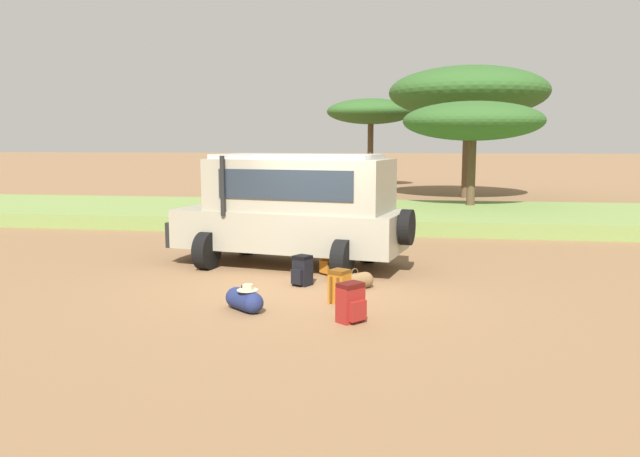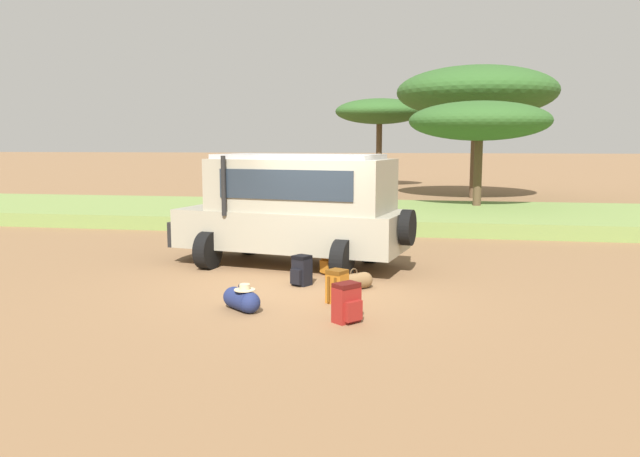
% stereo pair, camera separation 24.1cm
% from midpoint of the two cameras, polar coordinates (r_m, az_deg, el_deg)
% --- Properties ---
extents(ground_plane, '(320.00, 320.00, 0.00)m').
position_cam_midpoint_polar(ground_plane, '(11.70, -0.60, -5.39)').
color(ground_plane, olive).
extents(grass_bank, '(120.00, 7.00, 0.44)m').
position_cam_midpoint_polar(grass_bank, '(21.59, 4.46, 1.27)').
color(grass_bank, olive).
rests_on(grass_bank, ground_plane).
extents(safari_vehicle, '(5.48, 3.31, 2.44)m').
position_cam_midpoint_polar(safari_vehicle, '(13.53, -1.75, 1.96)').
color(safari_vehicle, gray).
rests_on(safari_vehicle, ground_plane).
extents(backpack_beside_front_wheel, '(0.47, 0.47, 0.60)m').
position_cam_midpoint_polar(backpack_beside_front_wheel, '(9.43, 3.22, -6.84)').
color(backpack_beside_front_wheel, maroon).
rests_on(backpack_beside_front_wheel, ground_plane).
extents(backpack_cluster_center, '(0.45, 0.46, 0.53)m').
position_cam_midpoint_polar(backpack_cluster_center, '(12.79, 1.57, -3.08)').
color(backpack_cluster_center, '#B26619').
rests_on(backpack_cluster_center, ground_plane).
extents(backpack_near_rear_wheel, '(0.40, 0.43, 0.57)m').
position_cam_midpoint_polar(backpack_near_rear_wheel, '(11.81, -1.11, -3.89)').
color(backpack_near_rear_wheel, black).
rests_on(backpack_near_rear_wheel, ground_plane).
extents(backpack_outermost, '(0.40, 0.43, 0.57)m').
position_cam_midpoint_polar(backpack_outermost, '(10.52, 2.28, -5.35)').
color(backpack_outermost, '#B26619').
rests_on(backpack_outermost, ground_plane).
extents(duffel_bag_low_black_case, '(0.71, 0.65, 0.45)m').
position_cam_midpoint_polar(duffel_bag_low_black_case, '(10.16, -6.50, -6.45)').
color(duffel_bag_low_black_case, navy).
rests_on(duffel_bag_low_black_case, ground_plane).
extents(duffel_bag_soft_canvas, '(0.67, 0.66, 0.40)m').
position_cam_midpoint_polar(duffel_bag_soft_canvas, '(11.51, 3.70, -4.87)').
color(duffel_bag_soft_canvas, brown).
rests_on(duffel_bag_soft_canvas, ground_plane).
extents(acacia_tree_far_left, '(5.41, 4.67, 5.37)m').
position_cam_midpoint_polar(acacia_tree_far_left, '(38.89, 5.64, 10.56)').
color(acacia_tree_far_left, brown).
rests_on(acacia_tree_far_left, ground_plane).
extents(acacia_tree_left_mid, '(4.99, 4.31, 4.15)m').
position_cam_midpoint_polar(acacia_tree_left_mid, '(23.17, 14.67, 9.46)').
color(acacia_tree_left_mid, brown).
rests_on(acacia_tree_left_mid, ground_plane).
extents(acacia_tree_centre_back, '(7.62, 8.37, 6.32)m').
position_cam_midpoint_polar(acacia_tree_centre_back, '(31.61, 14.31, 11.96)').
color(acacia_tree_centre_back, brown).
rests_on(acacia_tree_centre_back, ground_plane).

